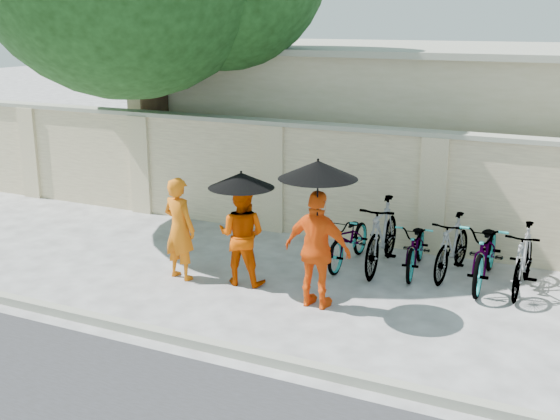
% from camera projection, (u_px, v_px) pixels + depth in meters
% --- Properties ---
extents(ground, '(80.00, 80.00, 0.00)m').
position_uv_depth(ground, '(242.00, 295.00, 10.21)').
color(ground, silver).
extents(kerb, '(40.00, 0.16, 0.12)m').
position_uv_depth(kerb, '(176.00, 338.00, 8.71)').
color(kerb, '#999B88').
rests_on(kerb, ground).
extents(compound_wall, '(20.00, 0.30, 2.00)m').
position_uv_depth(compound_wall, '(379.00, 189.00, 12.30)').
color(compound_wall, beige).
rests_on(compound_wall, ground).
extents(building_behind, '(14.00, 6.00, 3.20)m').
position_uv_depth(building_behind, '(480.00, 129.00, 15.02)').
color(building_behind, beige).
rests_on(building_behind, ground).
extents(monk_left, '(0.65, 0.49, 1.59)m').
position_uv_depth(monk_left, '(179.00, 228.00, 10.68)').
color(monk_left, orange).
rests_on(monk_left, ground).
extents(monk_center, '(0.80, 0.66, 1.52)m').
position_uv_depth(monk_center, '(242.00, 235.00, 10.48)').
color(monk_center, '#D34400').
rests_on(monk_center, ground).
extents(parasol_center, '(0.98, 0.98, 0.87)m').
position_uv_depth(parasol_center, '(241.00, 180.00, 10.16)').
color(parasol_center, black).
rests_on(parasol_center, ground).
extents(monk_right, '(1.00, 0.46, 1.66)m').
position_uv_depth(monk_right, '(318.00, 250.00, 9.59)').
color(monk_right, '#F8560E').
rests_on(monk_right, ground).
extents(parasol_right, '(1.06, 1.06, 1.15)m').
position_uv_depth(parasol_right, '(318.00, 170.00, 9.21)').
color(parasol_right, black).
rests_on(parasol_right, ground).
extents(bike_0, '(0.60, 1.66, 0.87)m').
position_uv_depth(bike_0, '(349.00, 239.00, 11.37)').
color(bike_0, '#A0A3B0').
rests_on(bike_0, ground).
extents(bike_1, '(0.64, 1.92, 1.14)m').
position_uv_depth(bike_1, '(382.00, 235.00, 11.13)').
color(bike_1, '#A0A3B0').
rests_on(bike_1, ground).
extents(bike_2, '(0.76, 1.68, 0.85)m').
position_uv_depth(bike_2, '(417.00, 246.00, 11.04)').
color(bike_2, '#A0A3B0').
rests_on(bike_2, ground).
extents(bike_3, '(0.60, 1.64, 0.96)m').
position_uv_depth(bike_3, '(452.00, 246.00, 10.85)').
color(bike_3, '#A0A3B0').
rests_on(bike_3, ground).
extents(bike_4, '(0.73, 1.96, 1.02)m').
position_uv_depth(bike_4, '(487.00, 252.00, 10.52)').
color(bike_4, '#A0A3B0').
rests_on(bike_4, ground).
extents(bike_5, '(0.50, 1.66, 0.99)m').
position_uv_depth(bike_5, '(523.00, 259.00, 10.22)').
color(bike_5, '#A0A3B0').
rests_on(bike_5, ground).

